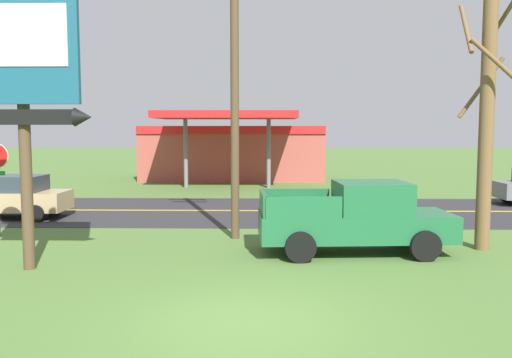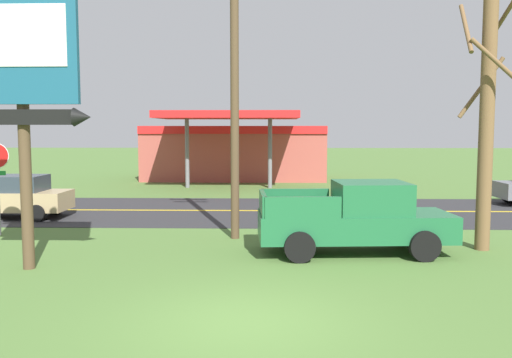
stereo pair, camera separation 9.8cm
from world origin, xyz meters
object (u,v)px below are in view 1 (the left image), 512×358
(gas_station, at_px, (233,151))
(pickup_green_parked_on_lawn, at_px, (357,218))
(car_tan_near_lane, at_px, (12,197))
(utility_pole, at_px, (235,76))
(bare_tree, at_px, (487,112))
(motel_sign, at_px, (22,77))

(gas_station, xyz_separation_m, pickup_green_parked_on_lawn, (4.80, -22.16, -0.98))
(gas_station, relative_size, car_tan_near_lane, 2.86)
(utility_pole, xyz_separation_m, pickup_green_parked_on_lawn, (3.45, -1.93, -4.02))
(bare_tree, distance_m, car_tan_near_lane, 16.84)
(motel_sign, height_order, gas_station, motel_sign)
(utility_pole, relative_size, pickup_green_parked_on_lawn, 1.77)
(motel_sign, relative_size, gas_station, 0.57)
(utility_pole, xyz_separation_m, gas_station, (-1.34, 20.24, -3.04))
(bare_tree, relative_size, gas_station, 0.62)
(motel_sign, xyz_separation_m, utility_pole, (4.72, 3.95, 0.38))
(bare_tree, height_order, pickup_green_parked_on_lawn, bare_tree)
(gas_station, bearing_deg, car_tan_near_lane, -113.96)
(bare_tree, bearing_deg, pickup_green_parked_on_lawn, -171.53)
(bare_tree, distance_m, pickup_green_parked_on_lawn, 4.66)
(car_tan_near_lane, bearing_deg, gas_station, 66.04)
(bare_tree, distance_m, gas_station, 23.28)
(motel_sign, bearing_deg, bare_tree, 12.24)
(utility_pole, bearing_deg, car_tan_near_lane, 157.42)
(bare_tree, xyz_separation_m, gas_station, (-8.41, 21.63, -1.92))
(motel_sign, distance_m, utility_pole, 6.17)
(utility_pole, bearing_deg, gas_station, 93.79)
(motel_sign, xyz_separation_m, bare_tree, (11.79, 2.56, -0.74))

